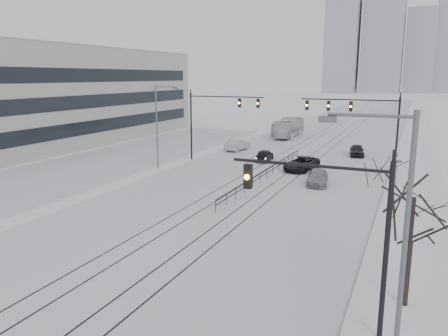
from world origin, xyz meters
TOP-DOWN VIEW (x-y plane):
  - road at (0.00, 60.00)m, footprint 22.00×260.00m
  - sidewalk_east at (13.50, 60.00)m, footprint 5.00×260.00m
  - curb at (11.05, 60.00)m, footprint 0.10×260.00m
  - parking_strip at (-20.00, 35.00)m, footprint 14.00×60.00m
  - tram_rails at (-0.00, 40.00)m, footprint 5.30×180.00m
  - office_building at (-37.97, 35.00)m, footprint 20.20×62.20m
  - skyline at (5.02, 273.63)m, footprint 96.00×48.00m
  - traffic_mast_near at (10.79, 6.00)m, footprint 6.10×0.37m
  - traffic_mast_ne at (8.15, 34.99)m, footprint 9.60×0.37m
  - traffic_mast_nw at (-8.52, 36.00)m, footprint 9.10×0.37m
  - street_light_east at (12.70, 3.00)m, footprint 2.73×0.25m
  - street_light_west at (-12.20, 30.00)m, footprint 2.73×0.25m
  - bare_tree at (13.20, 9.00)m, footprint 4.40×4.40m
  - median_fence at (0.00, 30.00)m, footprint 0.06×24.00m
  - street_sign at (11.80, 32.00)m, footprint 0.70×0.06m
  - sedan_sb_inner at (-3.08, 38.55)m, footprint 2.13×4.27m
  - sedan_sb_outer at (-8.78, 44.25)m, footprint 2.33×4.80m
  - sedan_nb_front at (2.20, 35.17)m, footprint 3.36×5.60m
  - sedan_nb_right at (5.06, 29.72)m, footprint 2.54×4.79m
  - sedan_nb_far at (6.54, 46.43)m, footprint 2.35×4.40m
  - box_truck at (-6.14, 60.07)m, footprint 2.59×10.97m

SIDE VIEW (x-z plane):
  - road at x=0.00m, z-range 0.00..0.02m
  - parking_strip at x=-20.00m, z-range 0.00..0.03m
  - tram_rails at x=0.00m, z-range 0.02..0.03m
  - curb at x=11.05m, z-range 0.00..0.12m
  - sidewalk_east at x=13.50m, z-range 0.00..0.16m
  - median_fence at x=0.00m, z-range 0.03..1.03m
  - sedan_nb_right at x=5.06m, z-range 0.00..1.32m
  - sedan_sb_inner at x=-3.08m, z-range 0.00..1.40m
  - sedan_nb_far at x=6.54m, z-range 0.00..1.43m
  - sedan_nb_front at x=2.20m, z-range 0.00..1.46m
  - sedan_sb_outer at x=-8.78m, z-range 0.00..1.52m
  - box_truck at x=-6.14m, z-range 0.00..3.05m
  - street_sign at x=11.80m, z-range 0.41..2.81m
  - bare_tree at x=13.20m, z-range 1.44..7.54m
  - traffic_mast_near at x=10.79m, z-range 1.06..8.06m
  - street_light_east at x=12.70m, z-range 0.71..9.71m
  - street_light_west at x=-12.20m, z-range 0.71..9.71m
  - traffic_mast_nw at x=-8.52m, z-range 1.57..9.57m
  - traffic_mast_ne at x=8.15m, z-range 1.76..9.76m
  - office_building at x=-37.97m, z-range 0.01..14.12m
  - skyline at x=5.02m, z-range -5.35..66.65m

